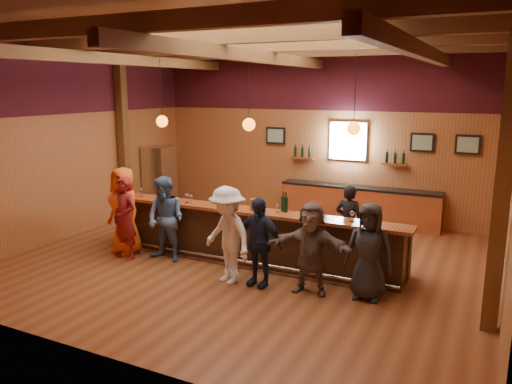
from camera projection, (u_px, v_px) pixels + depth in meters
room at (250, 97)px, 9.28m from camera, size 9.04×9.00×4.52m
bar_counter at (253, 234)px, 9.92m from camera, size 6.30×1.07×1.11m
back_bar_cabinet at (359, 205)px, 12.55m from camera, size 4.00×0.52×0.95m
window at (348, 141)px, 12.59m from camera, size 0.95×0.09×0.95m
framed_pictures at (383, 141)px, 12.20m from camera, size 5.35×0.05×0.45m
wine_shelves at (347, 158)px, 12.62m from camera, size 3.00×0.18×0.30m
pendant_lights at (249, 124)px, 9.34m from camera, size 4.24×0.24×1.37m
stainless_fridge at (160, 179)px, 13.77m from camera, size 0.70×0.70×1.80m
customer_orange at (124, 211)px, 10.24m from camera, size 1.00×0.79×1.81m
customer_redvest at (125, 218)px, 9.92m from camera, size 0.68×0.52×1.66m
customer_denim at (166, 219)px, 9.81m from camera, size 0.86×0.69×1.69m
customer_white at (227, 235)px, 8.67m from camera, size 1.28×1.04×1.73m
customer_navy at (258, 242)px, 8.56m from camera, size 0.96×0.48×1.57m
customer_brown at (311, 248)px, 8.25m from camera, size 1.49×0.60×1.56m
customer_dark at (369, 251)px, 8.02m from camera, size 0.80×0.54×1.60m
bartender at (349, 223)px, 9.85m from camera, size 0.59×0.41×1.53m
ice_bucket at (255, 205)px, 9.40m from camera, size 0.20×0.20×0.22m
bottle_a at (283, 204)px, 9.31m from camera, size 0.08×0.08×0.38m
bottle_b at (286, 204)px, 9.25m from camera, size 0.08×0.08×0.38m
glass_a at (141, 191)px, 10.52m from camera, size 0.09×0.09×0.19m
glass_b at (168, 193)px, 10.31m from camera, size 0.08×0.08×0.18m
glass_c at (187, 196)px, 10.01m from camera, size 0.08×0.08×0.19m
glass_d at (191, 197)px, 10.01m from camera, size 0.07×0.07×0.16m
glass_e at (222, 200)px, 9.78m from camera, size 0.07×0.07×0.16m
glass_f at (277, 206)px, 9.25m from camera, size 0.07×0.07×0.16m
glass_g at (305, 209)px, 8.98m from camera, size 0.08×0.08×0.18m
glass_h at (352, 214)px, 8.59m from camera, size 0.09×0.09×0.20m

